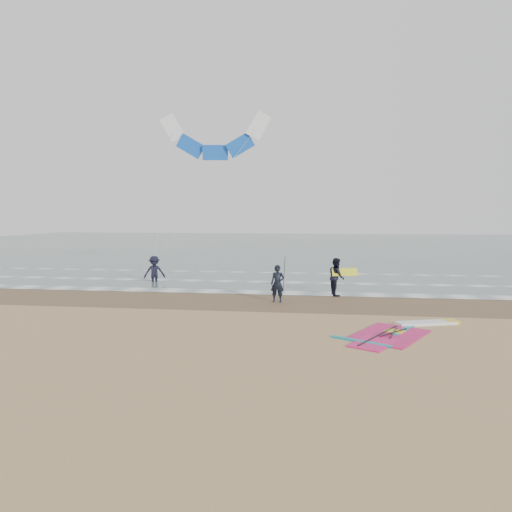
# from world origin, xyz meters

# --- Properties ---
(ground) EXTENTS (120.00, 120.00, 0.00)m
(ground) POSITION_xyz_m (0.00, 0.00, 0.00)
(ground) COLOR tan
(ground) RESTS_ON ground
(sea_water) EXTENTS (120.00, 80.00, 0.02)m
(sea_water) POSITION_xyz_m (0.00, 48.00, 0.01)
(sea_water) COLOR #47605E
(sea_water) RESTS_ON ground
(wet_sand_band) EXTENTS (120.00, 5.00, 0.01)m
(wet_sand_band) POSITION_xyz_m (0.00, 6.00, 0.00)
(wet_sand_band) COLOR brown
(wet_sand_band) RESTS_ON ground
(foam_waterline) EXTENTS (120.00, 9.15, 0.02)m
(foam_waterline) POSITION_xyz_m (0.00, 10.44, 0.03)
(foam_waterline) COLOR white
(foam_waterline) RESTS_ON ground
(windsurf_rig) EXTENTS (4.77, 4.52, 0.11)m
(windsurf_rig) POSITION_xyz_m (4.19, 0.86, 0.03)
(windsurf_rig) COLOR white
(windsurf_rig) RESTS_ON ground
(person_standing) EXTENTS (0.66, 0.46, 1.73)m
(person_standing) POSITION_xyz_m (-0.47, 5.76, 0.87)
(person_standing) COLOR black
(person_standing) RESTS_ON ground
(person_walking) EXTENTS (0.89, 1.05, 1.89)m
(person_walking) POSITION_xyz_m (2.29, 7.94, 0.95)
(person_walking) COLOR black
(person_walking) RESTS_ON ground
(person_wading) EXTENTS (1.44, 1.14, 1.95)m
(person_wading) POSITION_xyz_m (-8.29, 10.98, 0.97)
(person_wading) COLOR black
(person_wading) RESTS_ON ground
(held_pole) EXTENTS (0.17, 0.86, 1.82)m
(held_pole) POSITION_xyz_m (-0.17, 5.76, 1.27)
(held_pole) COLOR black
(held_pole) RESTS_ON ground
(carried_kiteboard) EXTENTS (1.30, 0.51, 0.39)m
(carried_kiteboard) POSITION_xyz_m (2.69, 7.84, 1.20)
(carried_kiteboard) COLOR yellow
(carried_kiteboard) RESTS_ON ground
(surf_kite) EXTENTS (7.02, 2.36, 9.04)m
(surf_kite) POSITION_xyz_m (-5.02, 13.14, 8.66)
(surf_kite) COLOR white
(surf_kite) RESTS_ON ground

